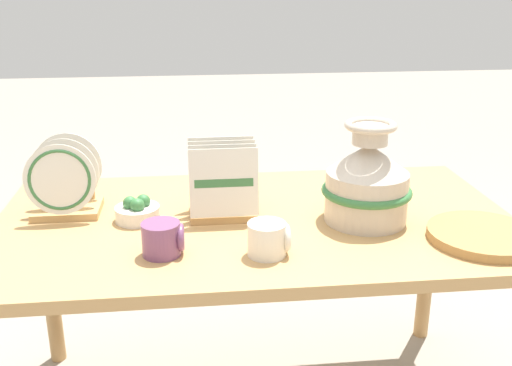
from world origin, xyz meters
TOP-DOWN VIEW (x-y plane):
  - display_table at (0.00, 0.00)m, footprint 1.53×0.85m
  - ceramic_vase at (0.32, -0.05)m, footprint 0.26×0.26m
  - dish_rack_round_plates at (-0.56, 0.09)m, footprint 0.20×0.16m
  - dish_rack_square_plates at (-0.09, 0.03)m, footprint 0.20×0.16m
  - wicker_charger_stack at (0.60, -0.22)m, footprint 0.30×0.30m
  - mug_cream_glaze at (0.01, -0.25)m, footprint 0.11×0.10m
  - mug_plum_glaze at (-0.26, -0.21)m, footprint 0.11×0.10m
  - fruit_bowl at (-0.35, 0.02)m, footprint 0.13×0.13m

SIDE VIEW (x-z plane):
  - display_table at x=0.00m, z-range 0.28..0.98m
  - wicker_charger_stack at x=0.60m, z-range 0.70..0.73m
  - fruit_bowl at x=-0.35m, z-range 0.69..0.77m
  - mug_cream_glaze at x=0.01m, z-range 0.70..0.79m
  - mug_plum_glaze at x=-0.26m, z-range 0.70..0.79m
  - dish_rack_square_plates at x=-0.09m, z-range 0.67..0.90m
  - dish_rack_round_plates at x=-0.56m, z-range 0.67..0.90m
  - ceramic_vase at x=0.32m, z-range 0.68..0.97m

